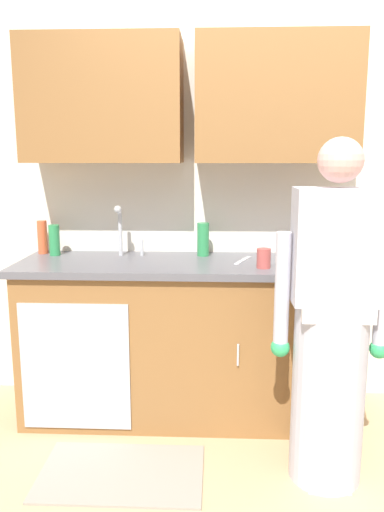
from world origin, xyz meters
name	(u,v)px	position (x,y,z in m)	size (l,w,h in m)	color
ground_plane	(296,485)	(0.00, 0.00, 0.00)	(9.00, 9.00, 0.00)	tan
kitchen_wall_with_uppers	(257,167)	(-0.14, 0.99, 1.48)	(4.80, 0.44, 2.70)	silver
counter_cabinet	(187,342)	(-0.55, 0.70, 0.45)	(1.90, 0.62, 0.90)	brown
countertop	(188,265)	(-0.55, 0.70, 0.92)	(1.96, 0.66, 0.04)	#595960
sink	(123,263)	(-0.93, 0.71, 0.93)	(0.50, 0.36, 0.35)	#B7BABF
person_at_sink	(331,341)	(0.15, 0.09, 0.69)	(0.55, 0.34, 1.62)	white
floor_mat	(122,473)	(-0.84, 0.05, 0.01)	(0.80, 0.50, 0.01)	gray
bottle_water_short	(203,239)	(-0.47, 0.87, 1.04)	(0.07, 0.07, 0.20)	#2D8C4C
bottle_dish_liquid	(320,242)	(0.25, 0.92, 1.02)	(0.07, 0.07, 0.16)	#66388C
bottle_cleaner_spray	(42,237)	(-1.47, 0.90, 1.04)	(0.06, 0.06, 0.21)	#E05933
bottle_water_tall	(341,241)	(0.36, 0.87, 1.04)	(0.07, 0.07, 0.19)	#66388C
bottle_soap	(54,240)	(-1.37, 0.84, 1.03)	(0.07, 0.07, 0.19)	#2D8C4C
cup_by_sink	(264,258)	(-0.13, 0.54, 0.99)	(0.08, 0.08, 0.11)	#B24C47
knife_on_counter	(243,260)	(-0.23, 0.73, 0.94)	(0.24, 0.02, 0.01)	silver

